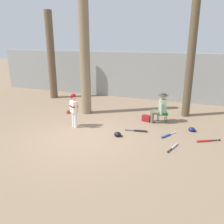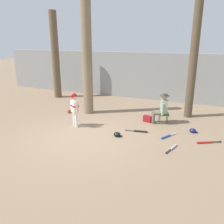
{
  "view_description": "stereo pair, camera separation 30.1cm",
  "coord_description": "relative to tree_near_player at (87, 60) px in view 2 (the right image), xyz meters",
  "views": [
    {
      "loc": [
        3.53,
        -6.36,
        3.19
      ],
      "look_at": [
        0.68,
        0.88,
        0.75
      ],
      "focal_mm": 37.07,
      "sensor_mm": 36.0,
      "label": 1
    },
    {
      "loc": [
        3.8,
        -6.24,
        3.19
      ],
      "look_at": [
        0.68,
        0.88,
        0.75
      ],
      "focal_mm": 37.07,
      "sensor_mm": 36.0,
      "label": 2
    }
  ],
  "objects": [
    {
      "name": "batting_helmet_black",
      "position": [
        2.24,
        -2.0,
        -2.28
      ],
      "size": [
        0.29,
        0.22,
        0.17
      ],
      "color": "black",
      "rests_on": "ground"
    },
    {
      "name": "handbag_beside_stool",
      "position": [
        2.8,
        -0.14,
        -2.22
      ],
      "size": [
        0.37,
        0.25,
        0.26
      ],
      "primitive_type": "cube",
      "rotation": [
        0.0,
        0.0,
        -0.22
      ],
      "color": "maroon",
      "rests_on": "ground"
    },
    {
      "name": "tree_far_left",
      "position": [
        -3.12,
        1.95,
        -0.26
      ],
      "size": [
        0.62,
        0.62,
        4.8
      ],
      "color": "brown",
      "rests_on": "ground"
    },
    {
      "name": "folding_stool",
      "position": [
        3.4,
        -0.02,
        -1.98
      ],
      "size": [
        0.51,
        0.51,
        0.41
      ],
      "color": "#196B2D",
      "rests_on": "ground"
    },
    {
      "name": "bat_aluminum_silver",
      "position": [
        4.15,
        -2.2,
        -2.32
      ],
      "size": [
        0.24,
        0.7,
        0.07
      ],
      "color": "#B7BCC6",
      "rests_on": "ground"
    },
    {
      "name": "bat_red_barrel",
      "position": [
        5.07,
        -1.37,
        -2.32
      ],
      "size": [
        0.73,
        0.45,
        0.07
      ],
      "color": "red",
      "rests_on": "ground"
    },
    {
      "name": "seated_spectator",
      "position": [
        3.31,
        -0.06,
        -1.71
      ],
      "size": [
        0.68,
        0.53,
        1.2
      ],
      "color": "#6B6051",
      "rests_on": "ground"
    },
    {
      "name": "young_ballplayer",
      "position": [
        0.38,
        -1.74,
        -1.6
      ],
      "size": [
        0.6,
        0.37,
        1.31
      ],
      "color": "white",
      "rests_on": "ground"
    },
    {
      "name": "concrete_back_wall",
      "position": [
        1.22,
        3.65,
        -1.08
      ],
      "size": [
        18.0,
        0.36,
        2.54
      ],
      "primitive_type": "cube",
      "color": "gray",
      "rests_on": "ground"
    },
    {
      "name": "bat_blue_youth",
      "position": [
        3.83,
        -1.38,
        -2.32
      ],
      "size": [
        0.42,
        0.69,
        0.07
      ],
      "color": "#2347AD",
      "rests_on": "ground"
    },
    {
      "name": "tree_near_player",
      "position": [
        0.0,
        0.0,
        0.0
      ],
      "size": [
        0.67,
        0.67,
        5.38
      ],
      "color": "#7F6B51",
      "rests_on": "ground"
    },
    {
      "name": "batting_helmet_navy",
      "position": [
        4.59,
        -0.58,
        -2.28
      ],
      "size": [
        0.29,
        0.22,
        0.16
      ],
      "color": "navy",
      "rests_on": "ground"
    },
    {
      "name": "bat_black_composite",
      "position": [
        2.81,
        -1.32,
        -2.32
      ],
      "size": [
        0.8,
        0.19,
        0.07
      ],
      "color": "black",
      "rests_on": "ground"
    },
    {
      "name": "tree_behind_spectator",
      "position": [
        4.21,
        1.22,
        0.28
      ],
      "size": [
        0.52,
        0.52,
        5.8
      ],
      "color": "brown",
      "rests_on": "ground"
    },
    {
      "name": "ground_plane",
      "position": [
        1.22,
        -2.57,
        -2.35
      ],
      "size": [
        60.0,
        60.0,
        0.0
      ],
      "primitive_type": "plane",
      "color": "#897056"
    }
  ]
}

